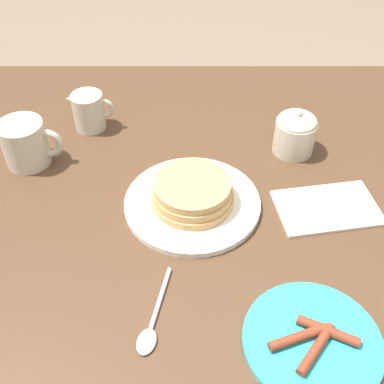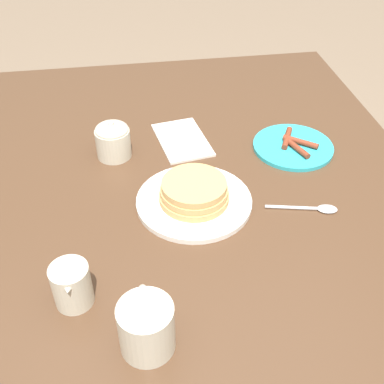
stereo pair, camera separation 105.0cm
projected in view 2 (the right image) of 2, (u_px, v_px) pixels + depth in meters
name	position (u px, v px, depth m)	size (l,w,h in m)	color
dining_table	(200.00, 243.00, 1.08)	(1.43, 1.03, 0.78)	#4C3321
pancake_plate	(194.00, 196.00, 1.00)	(0.24, 0.24, 0.06)	white
side_plate_bacon	(293.00, 146.00, 1.16)	(0.19, 0.19, 0.02)	#2DADBC
coffee_mug	(146.00, 325.00, 0.72)	(0.12, 0.09, 0.09)	beige
creamer_pitcher	(72.00, 285.00, 0.79)	(0.10, 0.07, 0.09)	beige
sugar_bowl	(113.00, 139.00, 1.12)	(0.08, 0.08, 0.10)	beige
napkin	(182.00, 140.00, 1.19)	(0.19, 0.14, 0.01)	silver
spoon	(314.00, 208.00, 0.99)	(0.05, 0.15, 0.01)	silver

